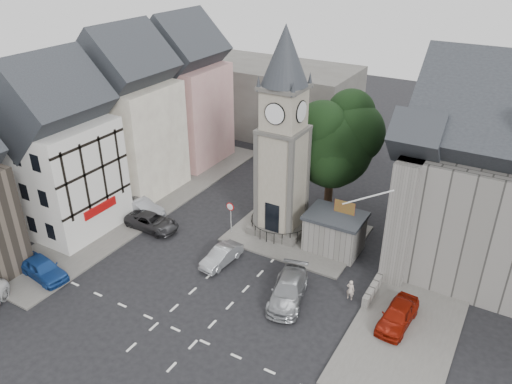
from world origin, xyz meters
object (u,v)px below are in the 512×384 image
Objects in this scene: clock_tower at (283,137)px; car_west_blue at (43,268)px; stone_shelter at (334,232)px; car_east_red at (398,315)px; pedestrian at (350,290)px.

car_west_blue is (-11.50, -13.99, -7.38)m from clock_tower.
stone_shelter is 0.99× the size of car_west_blue.
car_east_red is 2.81× the size of pedestrian.
car_west_blue is 1.04× the size of car_east_red.
pedestrian is at bearing -58.40° from car_west_blue.
clock_tower is 19.56m from car_west_blue.
stone_shelter is 5.90m from pedestrian.
stone_shelter is at bearing -42.58° from car_west_blue.
clock_tower is 12.14m from pedestrian.
clock_tower is 8.15m from stone_shelter.
car_west_blue is 24.17m from car_east_red.
stone_shelter reaches higher than pedestrian.
pedestrian is at bearing -56.82° from stone_shelter.
car_west_blue is (-16.30, -13.50, -0.81)m from stone_shelter.
stone_shelter reaches higher than car_west_blue.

